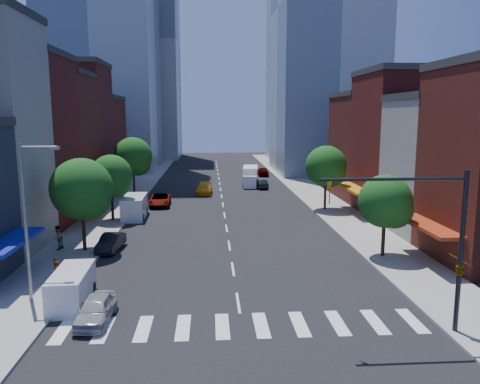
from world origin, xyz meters
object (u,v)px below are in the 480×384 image
object	(u,v)px
parked_car_third	(160,200)
pedestrian_near	(57,270)
parked_car_second	(111,242)
cargo_van_far	(134,207)
box_truck	(250,177)
parked_car_front	(96,309)
traffic_car_far	(263,171)
traffic_car_oncoming	(261,184)
cargo_van_near	(71,288)
taxi	(204,189)
pedestrian_far	(58,238)
parked_car_rear	(137,209)

from	to	relation	value
parked_car_third	pedestrian_near	bearing A→B (deg)	-100.24
parked_car_second	cargo_van_far	bearing A→B (deg)	95.92
parked_car_second	box_truck	bearing A→B (deg)	73.41
parked_car_front	parked_car_third	distance (m)	31.68
traffic_car_far	box_truck	xyz separation A→B (m)	(-3.31, -11.72, 0.59)
traffic_car_oncoming	traffic_car_far	bearing A→B (deg)	-103.30
parked_car_third	cargo_van_far	size ratio (longest dim) A/B	0.93
traffic_car_oncoming	traffic_car_far	world-z (taller)	traffic_car_far
cargo_van_near	parked_car_second	bearing A→B (deg)	87.56
taxi	pedestrian_far	distance (m)	29.09
traffic_car_oncoming	pedestrian_far	world-z (taller)	pedestrian_far
taxi	parked_car_front	bearing A→B (deg)	-94.42
parked_car_front	pedestrian_far	distance (m)	14.59
parked_car_rear	pedestrian_far	world-z (taller)	pedestrian_far
parked_car_front	box_truck	world-z (taller)	box_truck
pedestrian_near	parked_car_rear	bearing A→B (deg)	12.71
parked_car_front	parked_car_rear	bearing A→B (deg)	95.79
parked_car_rear	parked_car_front	bearing A→B (deg)	-85.63
cargo_van_near	traffic_car_oncoming	size ratio (longest dim) A/B	1.18
parked_car_front	taxi	xyz separation A→B (m)	(5.24, 40.06, 0.06)
pedestrian_near	pedestrian_far	world-z (taller)	pedestrian_far
cargo_van_near	parked_car_front	bearing A→B (deg)	-53.49
parked_car_rear	pedestrian_far	bearing A→B (deg)	-106.83
cargo_van_far	traffic_car_oncoming	size ratio (longest dim) A/B	1.40
traffic_car_oncoming	pedestrian_near	world-z (taller)	pedestrian_near
parked_car_third	cargo_van_near	bearing A→B (deg)	-95.56
cargo_van_far	traffic_car_oncoming	distance (m)	24.74
cargo_van_near	taxi	bearing A→B (deg)	76.78
taxi	parked_car_second	bearing A→B (deg)	-101.90
parked_car_second	traffic_car_oncoming	distance (m)	34.91
parked_car_second	parked_car_front	bearing A→B (deg)	-75.77
traffic_car_oncoming	taxi	bearing A→B (deg)	21.87
traffic_car_far	cargo_van_near	bearing A→B (deg)	73.82
taxi	pedestrian_near	world-z (taller)	pedestrian_near
parked_car_front	parked_car_second	bearing A→B (deg)	100.01
parked_car_second	parked_car_rear	size ratio (longest dim) A/B	0.91
parked_car_third	taxi	bearing A→B (deg)	56.71
taxi	traffic_car_far	size ratio (longest dim) A/B	1.11
cargo_van_far	pedestrian_near	xyz separation A→B (m)	(-1.90, -19.37, -0.22)
parked_car_second	parked_car_third	world-z (taller)	parked_car_third
traffic_car_far	pedestrian_near	world-z (taller)	pedestrian_near
parked_car_rear	traffic_car_oncoming	xyz separation A→B (m)	(15.53, 17.70, 0.00)
traffic_car_far	pedestrian_near	distance (m)	56.63
taxi	traffic_car_oncoming	xyz separation A→B (m)	(8.39, 4.40, -0.08)
traffic_car_oncoming	traffic_car_far	size ratio (longest dim) A/B	0.87
parked_car_third	traffic_car_oncoming	world-z (taller)	parked_car_third
cargo_van_far	pedestrian_far	world-z (taller)	cargo_van_far
box_truck	parked_car_second	bearing A→B (deg)	-106.16
traffic_car_far	box_truck	world-z (taller)	box_truck
parked_car_second	cargo_van_far	distance (m)	12.02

